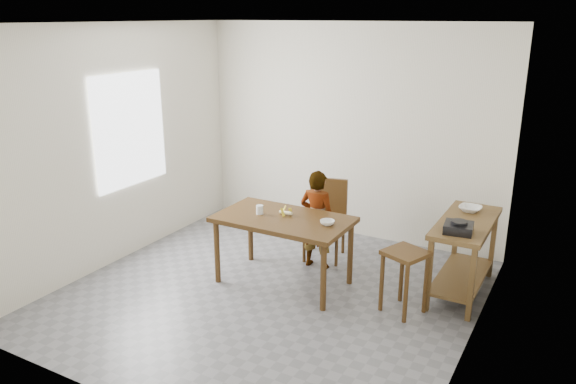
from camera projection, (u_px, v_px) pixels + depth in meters
The scene contains 17 objects.
floor at pixel (269, 295), 5.84m from camera, with size 4.00×4.00×0.04m, color slate.
ceiling at pixel (266, 21), 5.01m from camera, with size 4.00×4.00×0.04m, color white.
wall_back at pixel (350, 132), 7.11m from camera, with size 4.00×0.04×2.70m, color silver.
wall_front at pixel (112, 238), 3.74m from camera, with size 4.00×0.04×2.70m, color silver.
wall_left at pixel (115, 146), 6.36m from camera, with size 0.04×4.00×2.70m, color silver.
wall_right at pixel (484, 201), 4.49m from camera, with size 0.04×4.00×2.70m, color silver.
window_pane at pixel (130, 130), 6.46m from camera, with size 0.02×1.10×1.30m, color white.
dining_table at pixel (283, 250), 5.97m from camera, with size 1.40×0.80×0.75m, color #432B12, non-canonical shape.
prep_counter at pixel (463, 257), 5.75m from camera, with size 0.50×1.20×0.80m, color brown, non-canonical shape.
child at pixel (317, 220), 6.30m from camera, with size 0.42×0.27×1.14m, color silver.
dining_chair at pixel (324, 221), 6.57m from camera, with size 0.45×0.45×0.93m, color #432B12, non-canonical shape.
stool at pixel (404, 281), 5.40m from camera, with size 0.36×0.36×0.64m, color #432B12, non-canonical shape.
glass_tumbler at pixel (260, 210), 5.94m from camera, with size 0.08×0.08×0.09m, color white.
small_bowl at pixel (327, 223), 5.64m from camera, with size 0.15×0.15×0.05m, color white.
banana at pixel (286, 212), 5.92m from camera, with size 0.17×0.12×0.06m, color gold, non-canonical shape.
serving_bowl at pixel (470, 209), 5.87m from camera, with size 0.23×0.23×0.06m, color white.
gas_burner at pixel (459, 228), 5.31m from camera, with size 0.26×0.26×0.09m, color black.
Camera 1 is at (2.72, -4.48, 2.77)m, focal length 35.00 mm.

